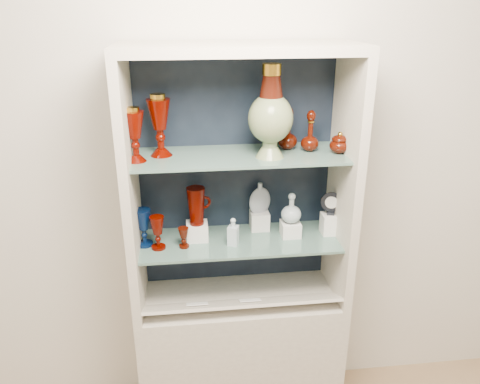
{
  "coord_description": "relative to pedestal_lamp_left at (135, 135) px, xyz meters",
  "views": [
    {
      "loc": [
        -0.23,
        -0.4,
        2.09
      ],
      "look_at": [
        0.0,
        1.53,
        1.3
      ],
      "focal_mm": 35.0,
      "sensor_mm": 36.0,
      "label": 1
    }
  ],
  "objects": [
    {
      "name": "wall_back",
      "position": [
        0.44,
        0.24,
        -0.18
      ],
      "size": [
        3.5,
        0.02,
        2.8
      ],
      "primitive_type": "cube",
      "color": "beige",
      "rests_on": "ground"
    },
    {
      "name": "cabinet_base",
      "position": [
        0.44,
        0.02,
        -1.21
      ],
      "size": [
        1.0,
        0.4,
        0.75
      ],
      "primitive_type": "cube",
      "color": "#BBB29F",
      "rests_on": "ground"
    },
    {
      "name": "cabinet_back_panel",
      "position": [
        0.44,
        0.21,
        -0.26
      ],
      "size": [
        0.98,
        0.02,
        1.15
      ],
      "primitive_type": "cube",
      "color": "black",
      "rests_on": "cabinet_base"
    },
    {
      "name": "cabinet_side_left",
      "position": [
        -0.04,
        0.02,
        -0.26
      ],
      "size": [
        0.04,
        0.4,
        1.15
      ],
      "primitive_type": "cube",
      "color": "#BBB29F",
      "rests_on": "cabinet_base"
    },
    {
      "name": "cabinet_side_right",
      "position": [
        0.92,
        0.02,
        -0.26
      ],
      "size": [
        0.04,
        0.4,
        1.15
      ],
      "primitive_type": "cube",
      "color": "#BBB29F",
      "rests_on": "cabinet_base"
    },
    {
      "name": "cabinet_top_cap",
      "position": [
        0.44,
        0.02,
        0.34
      ],
      "size": [
        1.0,
        0.4,
        0.04
      ],
      "primitive_type": "cube",
      "color": "#BBB29F",
      "rests_on": "cabinet_side_left"
    },
    {
      "name": "shelf_lower",
      "position": [
        0.44,
        0.04,
        -0.54
      ],
      "size": [
        0.92,
        0.34,
        0.01
      ],
      "primitive_type": "cube",
      "color": "slate",
      "rests_on": "cabinet_side_left"
    },
    {
      "name": "shelf_upper",
      "position": [
        0.44,
        0.04,
        -0.12
      ],
      "size": [
        0.92,
        0.34,
        0.01
      ],
      "primitive_type": "cube",
      "color": "slate",
      "rests_on": "cabinet_side_left"
    },
    {
      "name": "label_ledge",
      "position": [
        0.44,
        -0.09,
        -0.8
      ],
      "size": [
        0.92,
        0.17,
        0.09
      ],
      "primitive_type": "cube",
      "rotation": [
        -0.44,
        0.0,
        0.0
      ],
      "color": "#BBB29F",
      "rests_on": "cabinet_base"
    },
    {
      "name": "label_card_0",
      "position": [
        0.47,
        -0.09,
        -0.79
      ],
      "size": [
        0.1,
        0.06,
        0.03
      ],
      "primitive_type": "cube",
      "rotation": [
        -0.44,
        0.0,
        0.0
      ],
      "color": "white",
      "rests_on": "label_ledge"
    },
    {
      "name": "label_card_1",
      "position": [
        0.23,
        -0.09,
        -0.79
      ],
      "size": [
        0.1,
        0.06,
        0.03
      ],
      "primitive_type": "cube",
      "rotation": [
        -0.44,
        0.0,
        0.0
      ],
      "color": "white",
      "rests_on": "label_ledge"
    },
    {
      "name": "pedestal_lamp_left",
      "position": [
        0.0,
        0.0,
        0.0
      ],
      "size": [
        0.1,
        0.1,
        0.23
      ],
      "primitive_type": null,
      "rotation": [
        0.0,
        0.0,
        -0.16
      ],
      "color": "#4E0800",
      "rests_on": "shelf_upper"
    },
    {
      "name": "pedestal_lamp_right",
      "position": [
        0.1,
        0.07,
        0.02
      ],
      "size": [
        0.12,
        0.12,
        0.27
      ],
      "primitive_type": null,
      "rotation": [
        0.0,
        0.0,
        0.14
      ],
      "color": "#4E0800",
      "rests_on": "shelf_upper"
    },
    {
      "name": "enamel_urn",
      "position": [
        0.57,
        -0.01,
        0.08
      ],
      "size": [
        0.24,
        0.24,
        0.39
      ],
      "primitive_type": null,
      "rotation": [
        0.0,
        0.0,
        -0.28
      ],
      "color": "#0E4417",
      "rests_on": "shelf_upper"
    },
    {
      "name": "ruby_decanter_a",
      "position": [
        0.76,
        0.06,
        -0.01
      ],
      "size": [
        0.09,
        0.09,
        0.21
      ],
      "primitive_type": null,
      "rotation": [
        0.0,
        0.0,
        -0.13
      ],
      "color": "#450E02",
      "rests_on": "shelf_upper"
    },
    {
      "name": "ruby_decanter_b",
      "position": [
        0.67,
        0.1,
        -0.01
      ],
      "size": [
        0.11,
        0.11,
        0.21
      ],
      "primitive_type": null,
      "rotation": [
        0.0,
        0.0,
        0.31
      ],
      "color": "#450E02",
      "rests_on": "shelf_upper"
    },
    {
      "name": "lidded_bowl",
      "position": [
        0.88,
        0.01,
        -0.07
      ],
      "size": [
        0.1,
        0.1,
        0.1
      ],
      "primitive_type": null,
      "rotation": [
        0.0,
        0.0,
        -0.09
      ],
      "color": "#450E02",
      "rests_on": "shelf_upper"
    },
    {
      "name": "cobalt_goblet",
      "position": [
        0.0,
        0.04,
        -0.45
      ],
      "size": [
        0.09,
        0.09,
        0.18
      ],
      "primitive_type": null,
      "rotation": [
        0.0,
        0.0,
        -0.2
      ],
      "color": "#05153A",
      "rests_on": "shelf_lower"
    },
    {
      "name": "ruby_goblet_tall",
      "position": [
        0.06,
        0.0,
        -0.46
      ],
      "size": [
        0.08,
        0.08,
        0.16
      ],
      "primitive_type": null,
      "rotation": [
        0.0,
        0.0,
        -0.29
      ],
      "color": "#4E0800",
      "rests_on": "shelf_lower"
    },
    {
      "name": "ruby_goblet_small",
      "position": [
        0.18,
        -0.0,
        -0.49
      ],
      "size": [
        0.05,
        0.05,
        0.1
      ],
      "primitive_type": null,
      "rotation": [
        0.0,
        0.0,
        0.03
      ],
      "color": "#450E02",
      "rests_on": "shelf_lower"
    },
    {
      "name": "riser_ruby_pitcher",
      "position": [
        0.24,
        0.07,
        -0.49
      ],
      "size": [
        0.1,
        0.1,
        0.08
      ],
      "primitive_type": "cube",
      "color": "silver",
      "rests_on": "shelf_lower"
    },
    {
      "name": "ruby_pitcher",
      "position": [
        0.24,
        0.07,
        -0.36
      ],
      "size": [
        0.16,
        0.13,
        0.18
      ],
      "primitive_type": null,
      "rotation": [
        0.0,
        0.0,
        0.37
      ],
      "color": "#4E0800",
      "rests_on": "riser_ruby_pitcher"
    },
    {
      "name": "clear_square_bottle",
      "position": [
        0.41,
        -0.0,
        -0.47
      ],
      "size": [
        0.06,
        0.06,
        0.13
      ],
      "primitive_type": null,
      "rotation": [
        0.0,
        0.0,
        -0.38
      ],
      "color": "#A7BBC2",
      "rests_on": "shelf_lower"
    },
    {
      "name": "riser_flat_flask",
      "position": [
        0.55,
        0.15,
        -0.49
      ],
      "size": [
        0.09,
        0.09,
        0.09
      ],
      "primitive_type": "cube",
      "color": "silver",
      "rests_on": "shelf_lower"
    },
    {
      "name": "flat_flask",
      "position": [
        0.55,
        0.15,
        -0.37
      ],
      "size": [
        0.12,
        0.08,
        0.16
      ],
      "primitive_type": null,
      "rotation": [
        0.0,
        0.0,
        0.3
      ],
      "color": "#A2A9B5",
      "rests_on": "riser_flat_flask"
    },
    {
      "name": "riser_clear_round_decanter",
      "position": [
        0.69,
        0.05,
        -0.5
      ],
      "size": [
        0.09,
        0.09,
        0.07
      ],
      "primitive_type": "cube",
      "color": "silver",
      "rests_on": "shelf_lower"
    },
    {
      "name": "clear_round_decanter",
      "position": [
        0.69,
        0.05,
        -0.39
      ],
      "size": [
        0.13,
        0.13,
        0.14
      ],
      "primitive_type": null,
      "rotation": [
        0.0,
        0.0,
        -0.41
      ],
      "color": "#A7BBC2",
      "rests_on": "riser_clear_round_decanter"
    },
    {
      "name": "riser_cameo_medallion",
      "position": [
        0.88,
        0.06,
        -0.48
      ],
      "size": [
        0.08,
        0.08,
        0.1
      ],
      "primitive_type": "cube",
      "color": "silver",
      "rests_on": "shelf_lower"
    },
    {
      "name": "cameo_medallion",
      "position": [
        0.88,
        0.06,
        -0.38
      ],
      "size": [
        0.11,
        0.06,
        0.12
      ],
      "primitive_type": null,
      "rotation": [
        0.0,
        0.0,
        -0.28
      ],
      "color": "black",
      "rests_on": "riser_cameo_medallion"
    }
  ]
}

